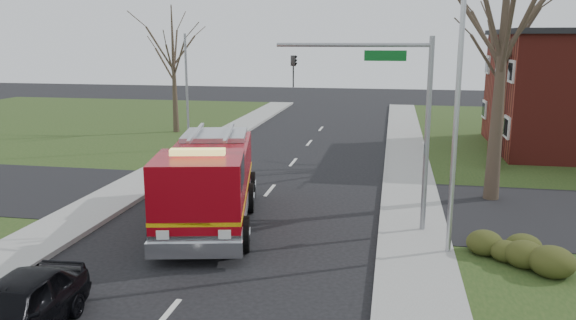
# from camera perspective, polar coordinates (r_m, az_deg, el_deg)

# --- Properties ---
(ground) EXTENTS (120.00, 120.00, 0.00)m
(ground) POSITION_cam_1_polar(r_m,az_deg,el_deg) (19.79, -5.66, -7.65)
(ground) COLOR black
(ground) RESTS_ON ground
(sidewalk_right) EXTENTS (2.40, 80.00, 0.15)m
(sidewalk_right) POSITION_cam_1_polar(r_m,az_deg,el_deg) (19.05, 12.75, -8.46)
(sidewalk_right) COLOR gray
(sidewalk_right) RESTS_ON ground
(sidewalk_left) EXTENTS (2.40, 80.00, 0.15)m
(sidewalk_left) POSITION_cam_1_polar(r_m,az_deg,el_deg) (22.25, -21.27, -5.98)
(sidewalk_left) COLOR gray
(sidewalk_left) RESTS_ON ground
(health_center_sign) EXTENTS (0.12, 2.00, 1.40)m
(health_center_sign) POSITION_cam_1_polar(r_m,az_deg,el_deg) (31.32, 19.96, 0.77)
(health_center_sign) COLOR #531813
(health_center_sign) RESTS_ON ground
(hedge_corner) EXTENTS (2.80, 2.00, 0.90)m
(hedge_corner) POSITION_cam_1_polar(r_m,az_deg,el_deg) (18.29, 21.81, -8.26)
(hedge_corner) COLOR #303613
(hedge_corner) RESTS_ON lawn_right
(bare_tree_near) EXTENTS (6.00, 6.00, 12.00)m
(bare_tree_near) POSITION_cam_1_polar(r_m,az_deg,el_deg) (24.21, 21.16, 13.10)
(bare_tree_near) COLOR #3A2E22
(bare_tree_near) RESTS_ON ground
(bare_tree_far) EXTENTS (5.25, 5.25, 10.50)m
(bare_tree_far) POSITION_cam_1_polar(r_m,az_deg,el_deg) (33.32, 20.86, 11.07)
(bare_tree_far) COLOR #3A2E22
(bare_tree_far) RESTS_ON ground
(bare_tree_left) EXTENTS (4.50, 4.50, 9.00)m
(bare_tree_left) POSITION_cam_1_polar(r_m,az_deg,el_deg) (40.84, -11.59, 10.39)
(bare_tree_left) COLOR #3A2E22
(bare_tree_left) RESTS_ON ground
(traffic_signal_mast) EXTENTS (5.29, 0.18, 6.80)m
(traffic_signal_mast) POSITION_cam_1_polar(r_m,az_deg,el_deg) (19.44, 10.32, 6.13)
(traffic_signal_mast) COLOR gray
(traffic_signal_mast) RESTS_ON ground
(streetlight_pole) EXTENTS (1.48, 0.16, 8.40)m
(streetlight_pole) POSITION_cam_1_polar(r_m,az_deg,el_deg) (17.56, 16.56, 4.67)
(streetlight_pole) COLOR #B7BABF
(streetlight_pole) RESTS_ON ground
(utility_pole_far) EXTENTS (0.14, 0.14, 7.00)m
(utility_pole_far) POSITION_cam_1_polar(r_m,az_deg,el_deg) (34.22, -10.22, 6.66)
(utility_pole_far) COLOR gray
(utility_pole_far) RESTS_ON ground
(fire_engine) EXTENTS (4.61, 8.74, 3.35)m
(fire_engine) POSITION_cam_1_polar(r_m,az_deg,el_deg) (20.60, -8.06, -2.48)
(fire_engine) COLOR maroon
(fire_engine) RESTS_ON ground
(parked_car_maroon) EXTENTS (2.04, 4.48, 1.49)m
(parked_car_maroon) POSITION_cam_1_polar(r_m,az_deg,el_deg) (14.40, -25.93, -13.55)
(parked_car_maroon) COLOR black
(parked_car_maroon) RESTS_ON ground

